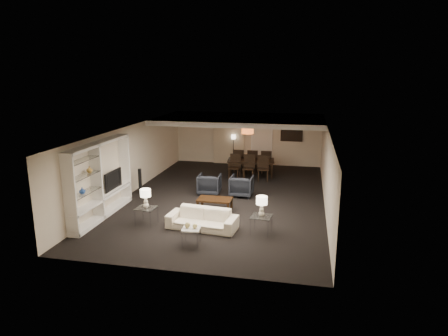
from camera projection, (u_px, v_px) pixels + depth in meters
name	position (u px, v px, depth m)	size (l,w,h in m)	color
floor	(224.00, 198.00, 14.29)	(11.00, 11.00, 0.00)	black
ceiling	(224.00, 128.00, 13.69)	(7.00, 11.00, 0.02)	silver
wall_back	(247.00, 139.00, 19.22)	(7.00, 0.02, 2.50)	beige
wall_front	(173.00, 219.00, 8.76)	(7.00, 0.02, 2.50)	beige
wall_left	(131.00, 159.00, 14.69)	(0.02, 11.00, 2.50)	beige
wall_right	(327.00, 169.00, 13.29)	(0.02, 11.00, 2.50)	beige
ceiling_soffit	(241.00, 120.00, 17.05)	(7.00, 4.00, 0.20)	silver
curtains	(229.00, 139.00, 19.34)	(1.50, 0.12, 2.40)	beige
door	(262.00, 143.00, 19.10)	(0.90, 0.05, 2.10)	silver
painting	(292.00, 134.00, 18.69)	(0.95, 0.04, 0.65)	#142D38
media_unit	(101.00, 180.00, 12.20)	(0.38, 3.40, 2.35)	white
pendant_light	(248.00, 131.00, 17.10)	(0.52, 0.52, 0.24)	#D8591E
sofa	(202.00, 219.00, 11.43)	(2.00, 0.78, 0.59)	beige
coffee_table	(215.00, 204.00, 12.97)	(1.10, 0.64, 0.39)	black
armchair_left	(209.00, 184.00, 14.67)	(0.80, 0.82, 0.75)	black
armchair_right	(242.00, 186.00, 14.43)	(0.80, 0.82, 0.75)	black
side_table_left	(147.00, 216.00, 11.78)	(0.55, 0.55, 0.51)	silver
side_table_right	(261.00, 225.00, 11.10)	(0.55, 0.55, 0.51)	silver
table_lamp_left	(146.00, 198.00, 11.65)	(0.31, 0.31, 0.57)	beige
table_lamp_right	(262.00, 206.00, 10.97)	(0.31, 0.31, 0.57)	beige
marble_table	(191.00, 236.00, 10.40)	(0.46, 0.46, 0.46)	white
gold_gourd_a	(187.00, 225.00, 10.35)	(0.15, 0.15, 0.15)	tan
gold_gourd_b	(195.00, 226.00, 10.31)	(0.13, 0.13, 0.13)	#ECDB7D
television	(110.00, 180.00, 12.72)	(0.14, 1.04, 0.60)	black
vase_blue	(82.00, 191.00, 11.20)	(0.18, 0.18, 0.19)	#254BA0
vase_amber	(89.00, 169.00, 11.52)	(0.18, 0.18, 0.19)	#B4893C
floor_speaker	(140.00, 181.00, 14.65)	(0.10, 0.10, 0.95)	black
dining_table	(251.00, 168.00, 17.17)	(1.99, 1.11, 0.70)	black
chair_nl	(234.00, 167.00, 16.63)	(0.48, 0.48, 1.04)	black
chair_nm	(249.00, 168.00, 16.51)	(0.48, 0.48, 1.04)	black
chair_nr	(263.00, 168.00, 16.39)	(0.48, 0.48, 1.04)	black
chair_fl	(240.00, 160.00, 17.87)	(0.48, 0.48, 1.04)	black
chair_fm	(253.00, 161.00, 17.75)	(0.48, 0.48, 1.04)	black
chair_fr	(266.00, 162.00, 17.63)	(0.48, 0.48, 1.04)	black
floor_lamp	(233.00, 150.00, 19.18)	(0.21, 0.21, 1.45)	black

